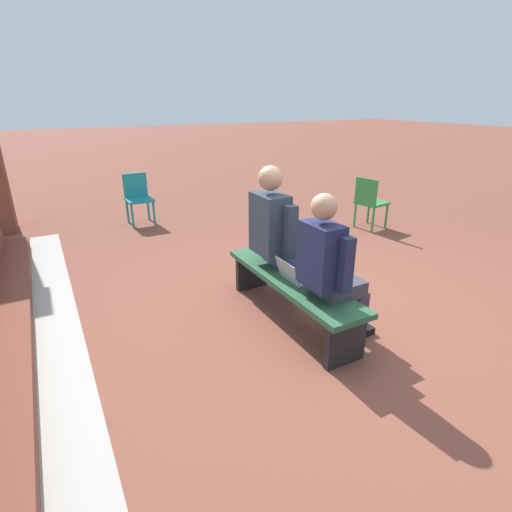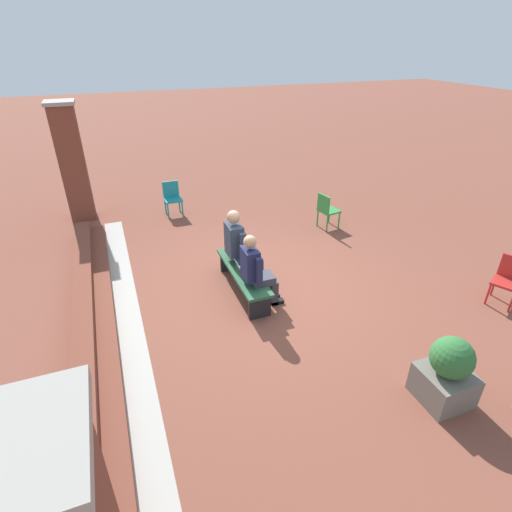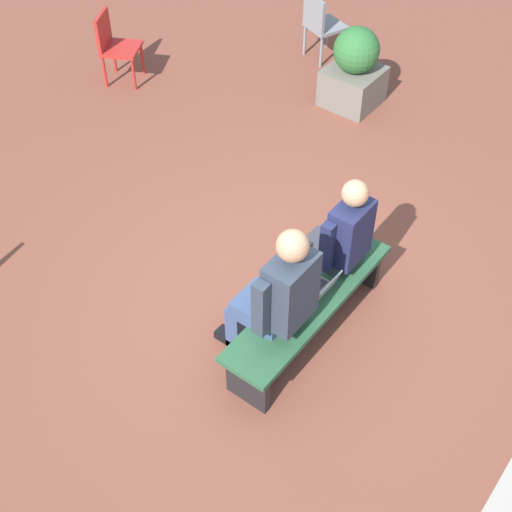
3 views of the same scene
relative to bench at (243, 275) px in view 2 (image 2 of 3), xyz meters
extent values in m
plane|color=brown|center=(-0.05, -0.28, -0.35)|extent=(60.00, 60.00, 0.00)
cube|color=#A8A399|center=(0.00, 2.02, -0.35)|extent=(7.92, 0.40, 0.01)
cube|color=brown|center=(0.00, 2.52, -0.28)|extent=(7.12, 0.60, 0.15)
cube|color=brown|center=(0.00, 2.67, -0.13)|extent=(7.12, 0.30, 0.15)
cube|color=brown|center=(4.57, 2.66, 1.00)|extent=(0.56, 0.56, 2.71)
cube|color=gray|center=(4.57, 2.66, 2.39)|extent=(0.64, 0.64, 0.08)
cube|color=#285638|center=(0.00, 0.00, 0.07)|extent=(1.80, 0.44, 0.05)
cube|color=black|center=(-0.80, 0.00, -0.15)|extent=(0.06, 0.37, 0.40)
cube|color=black|center=(0.80, 0.00, -0.15)|extent=(0.06, 0.37, 0.40)
cube|color=#383842|center=(-0.47, -0.17, 0.15)|extent=(0.32, 0.38, 0.13)
cube|color=#383842|center=(-0.55, -0.36, -0.13)|extent=(0.10, 0.11, 0.45)
cube|color=black|center=(-0.55, -0.42, -0.32)|extent=(0.10, 0.23, 0.07)
cube|color=#383842|center=(-0.38, -0.36, -0.13)|extent=(0.10, 0.11, 0.45)
cube|color=black|center=(-0.38, -0.42, -0.32)|extent=(0.10, 0.23, 0.07)
cube|color=#1E2347|center=(-0.47, 0.04, 0.49)|extent=(0.36, 0.23, 0.53)
cube|color=#195133|center=(-0.47, -0.08, 0.45)|extent=(0.05, 0.01, 0.32)
cube|color=#1E2347|center=(-0.70, -0.03, 0.47)|extent=(0.09, 0.10, 0.45)
cube|color=#1E2347|center=(-0.24, -0.03, 0.47)|extent=(0.09, 0.10, 0.45)
sphere|color=tan|center=(-0.47, 0.04, 0.88)|extent=(0.21, 0.21, 0.21)
cube|color=#384C75|center=(0.35, -0.19, 0.16)|extent=(0.36, 0.42, 0.15)
cube|color=#384C75|center=(0.25, -0.40, -0.13)|extent=(0.12, 0.13, 0.45)
cube|color=black|center=(0.25, -0.47, -0.32)|extent=(0.12, 0.25, 0.07)
cube|color=#384C75|center=(0.44, -0.40, -0.13)|extent=(0.12, 0.13, 0.45)
cube|color=black|center=(0.44, -0.47, -0.32)|extent=(0.12, 0.25, 0.07)
cube|color=#2D3847|center=(0.35, 0.04, 0.53)|extent=(0.40, 0.25, 0.59)
cube|color=#2D3847|center=(0.09, -0.03, 0.51)|extent=(0.09, 0.11, 0.50)
cube|color=#2D3847|center=(0.60, -0.03, 0.51)|extent=(0.09, 0.11, 0.50)
sphere|color=tan|center=(0.35, 0.04, 0.97)|extent=(0.23, 0.23, 0.23)
cube|color=#9EA0A5|center=(-0.08, -0.04, 0.11)|extent=(0.32, 0.22, 0.02)
cube|color=#2D2D33|center=(-0.08, -0.05, 0.12)|extent=(0.29, 0.15, 0.00)
cube|color=#9EA0A5|center=(-0.08, 0.10, 0.21)|extent=(0.32, 0.07, 0.19)
cube|color=#33519E|center=(-0.08, 0.09, 0.21)|extent=(0.28, 0.06, 0.17)
cube|color=red|center=(-1.91, -4.01, 0.07)|extent=(0.57, 0.57, 0.04)
cylinder|color=red|center=(-1.84, -3.76, -0.15)|extent=(0.04, 0.04, 0.40)
cylinder|color=red|center=(-2.16, -3.93, -0.15)|extent=(0.04, 0.04, 0.40)
cylinder|color=red|center=(-1.67, -4.08, -0.15)|extent=(0.04, 0.04, 0.40)
cube|color=#2D893D|center=(1.88, -2.80, 0.07)|extent=(0.49, 0.49, 0.04)
cube|color=#2D893D|center=(1.85, -2.61, 0.29)|extent=(0.40, 0.11, 0.40)
cylinder|color=#2D893D|center=(1.73, -3.01, -0.15)|extent=(0.04, 0.04, 0.40)
cylinder|color=#2D893D|center=(2.09, -2.95, -0.15)|extent=(0.04, 0.04, 0.40)
cylinder|color=#2D893D|center=(1.67, -2.65, -0.15)|extent=(0.04, 0.04, 0.40)
cylinder|color=#2D893D|center=(2.02, -2.59, -0.15)|extent=(0.04, 0.04, 0.40)
cube|color=teal|center=(3.90, 0.51, 0.07)|extent=(0.43, 0.43, 0.04)
cube|color=teal|center=(4.09, 0.51, 0.29)|extent=(0.05, 0.40, 0.40)
cylinder|color=teal|center=(3.72, 0.68, -0.15)|extent=(0.04, 0.04, 0.40)
cylinder|color=teal|center=(3.73, 0.32, -0.15)|extent=(0.04, 0.04, 0.40)
cylinder|color=teal|center=(4.08, 0.69, -0.15)|extent=(0.04, 0.04, 0.40)
cylinder|color=teal|center=(4.09, 0.33, -0.15)|extent=(0.04, 0.04, 0.40)
cube|color=#6B665B|center=(-3.17, -1.55, -0.13)|extent=(0.60, 0.60, 0.44)
sphere|color=#2D6B33|center=(-3.17, -1.55, 0.33)|extent=(0.52, 0.52, 0.52)
camera|label=1|loc=(-2.84, 1.92, 1.66)|focal=28.00mm
camera|label=2|loc=(-5.67, 1.92, 3.72)|focal=28.00mm
camera|label=3|loc=(3.21, 1.92, 4.32)|focal=50.00mm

